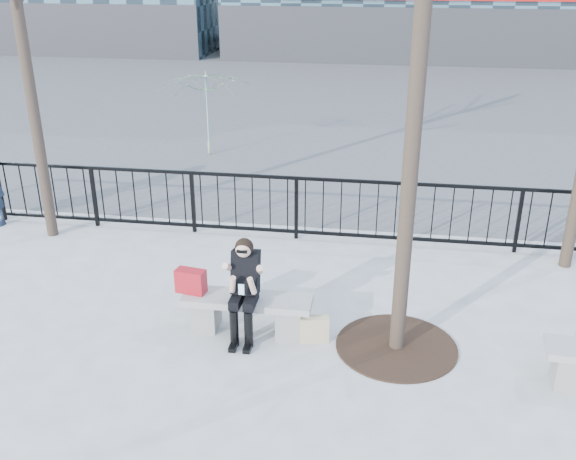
# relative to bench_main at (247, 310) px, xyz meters

# --- Properties ---
(ground) EXTENTS (120.00, 120.00, 0.00)m
(ground) POSITION_rel_bench_main_xyz_m (0.00, 0.00, -0.30)
(ground) COLOR #979792
(ground) RESTS_ON ground
(street_surface) EXTENTS (60.00, 23.00, 0.01)m
(street_surface) POSITION_rel_bench_main_xyz_m (0.00, 15.00, -0.30)
(street_surface) COLOR #474747
(street_surface) RESTS_ON ground
(railing) EXTENTS (14.00, 0.06, 1.10)m
(railing) POSITION_rel_bench_main_xyz_m (0.00, 3.00, 0.25)
(railing) COLOR black
(railing) RESTS_ON ground
(tree_grate) EXTENTS (1.50, 1.50, 0.02)m
(tree_grate) POSITION_rel_bench_main_xyz_m (1.90, -0.10, -0.29)
(tree_grate) COLOR black
(tree_grate) RESTS_ON ground
(bench_main) EXTENTS (1.65, 0.46, 0.49)m
(bench_main) POSITION_rel_bench_main_xyz_m (0.00, 0.00, 0.00)
(bench_main) COLOR slate
(bench_main) RESTS_ON ground
(seated_woman) EXTENTS (0.50, 0.64, 1.34)m
(seated_woman) POSITION_rel_bench_main_xyz_m (0.00, -0.16, 0.37)
(seated_woman) COLOR black
(seated_woman) RESTS_ON ground
(handbag) EXTENTS (0.40, 0.24, 0.31)m
(handbag) POSITION_rel_bench_main_xyz_m (-0.73, 0.02, 0.35)
(handbag) COLOR #A3141C
(handbag) RESTS_ON bench_main
(shopping_bag) EXTENTS (0.38, 0.21, 0.34)m
(shopping_bag) POSITION_rel_bench_main_xyz_m (0.88, -0.12, -0.13)
(shopping_bag) COLOR beige
(shopping_bag) RESTS_ON ground
(vendor_umbrella) EXTENTS (2.72, 2.75, 2.01)m
(vendor_umbrella) POSITION_rel_bench_main_xyz_m (-2.60, 7.54, 0.70)
(vendor_umbrella) COLOR #CDD72F
(vendor_umbrella) RESTS_ON ground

